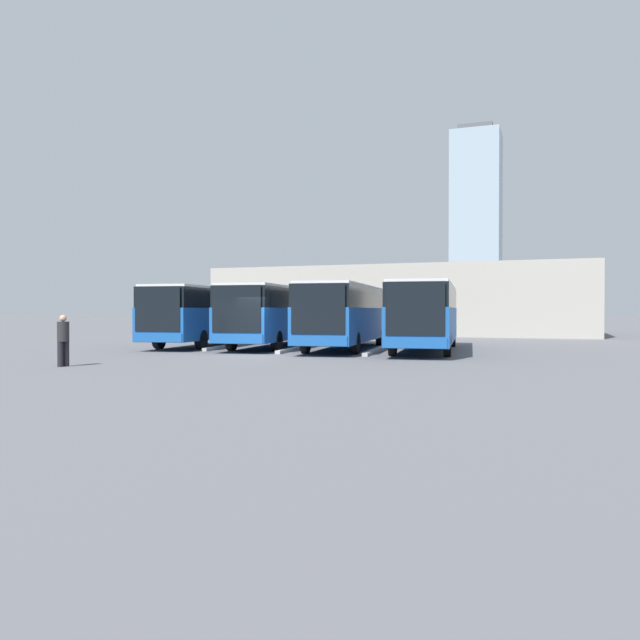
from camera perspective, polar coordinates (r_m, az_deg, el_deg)
The scene contains 11 objects.
ground_plane at distance 26.41m, azimuth -5.75°, elevation -3.30°, with size 600.00×600.00×0.00m, color #5B5B60.
bus_0 at distance 30.00m, azimuth 9.67°, elevation 0.58°, with size 3.93×12.11×3.15m.
curb_divider_0 at distance 28.79m, azimuth 5.07°, elevation -2.80°, with size 0.24×5.83×0.15m, color #B2B2AD.
bus_1 at distance 31.12m, azimuth 2.42°, elevation 0.60°, with size 3.93×12.11×3.15m.
curb_divider_1 at distance 30.22m, azimuth -2.24°, elevation -2.63°, with size 0.24×5.83×0.15m, color #B2B2AD.
bus_2 at distance 33.07m, azimuth -3.93°, elevation 0.61°, with size 3.93×12.11×3.15m.
curb_divider_2 at distance 32.45m, azimuth -8.45°, elevation -2.40°, with size 0.24×5.83×0.15m, color #B2B2AD.
bus_3 at distance 34.84m, azimuth -10.02°, elevation 0.61°, with size 3.93×12.11×3.15m.
pedestrian at distance 23.02m, azimuth -22.43°, elevation -1.59°, with size 0.49×0.49×1.77m.
station_building at distance 51.14m, azimuth 7.24°, elevation 1.79°, with size 29.88×11.66×5.44m.
office_tower at distance 264.27m, azimuth 14.09°, elevation 8.59°, with size 19.28×19.28×76.47m.
Camera 1 is at (-11.58, 23.65, 1.90)m, focal length 35.00 mm.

